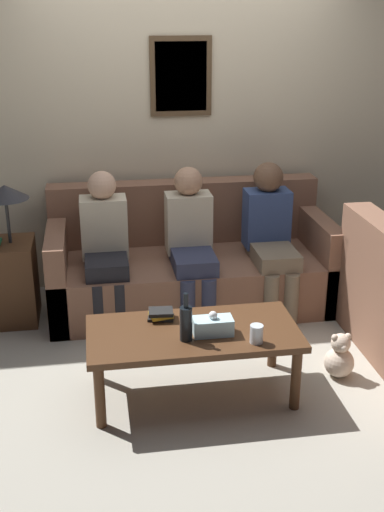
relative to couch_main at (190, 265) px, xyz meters
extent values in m
plane|color=#ADA899|center=(0.00, -0.56, -0.30)|extent=(16.00, 16.00, 0.00)
cube|color=beige|center=(0.00, 0.48, 1.00)|extent=(9.00, 0.06, 2.60)
cube|color=#4C3823|center=(0.00, 0.44, 1.40)|extent=(0.48, 0.02, 0.60)
cube|color=beige|center=(0.00, 0.43, 1.40)|extent=(0.40, 0.01, 0.52)
cube|color=brown|center=(0.00, -0.07, -0.10)|extent=(2.16, 0.93, 0.40)
cube|color=brown|center=(0.00, 0.30, 0.35)|extent=(2.16, 0.20, 0.50)
cube|color=brown|center=(-1.01, -0.07, 0.04)|extent=(0.14, 0.93, 0.68)
cube|color=brown|center=(1.01, -0.07, 0.04)|extent=(0.14, 0.93, 0.68)
cube|color=#4C2D19|center=(-0.18, -1.31, 0.11)|extent=(1.25, 0.60, 0.04)
cylinder|color=#4C2D19|center=(-0.75, -1.56, -0.11)|extent=(0.06, 0.06, 0.39)
cylinder|color=#4C2D19|center=(0.38, -1.56, -0.11)|extent=(0.06, 0.06, 0.39)
cylinder|color=#4C2D19|center=(-0.75, -1.07, -0.11)|extent=(0.06, 0.06, 0.39)
cylinder|color=#4C2D19|center=(0.38, -1.07, -0.11)|extent=(0.06, 0.06, 0.39)
cube|color=#4C2D19|center=(-1.38, -0.11, 0.00)|extent=(0.42, 0.42, 0.61)
cylinder|color=#262628|center=(-1.33, -0.11, 0.48)|extent=(0.02, 0.02, 0.35)
cone|color=#2D2D33|center=(-1.33, -0.11, 0.69)|extent=(0.33, 0.33, 0.10)
cylinder|color=black|center=(-0.24, -1.42, 0.23)|extent=(0.07, 0.07, 0.20)
cylinder|color=black|center=(-0.24, -1.42, 0.38)|extent=(0.03, 0.03, 0.09)
cylinder|color=silver|center=(0.15, -1.51, 0.18)|extent=(0.08, 0.08, 0.11)
cube|color=black|center=(-0.36, -1.14, 0.14)|extent=(0.17, 0.12, 0.02)
cube|color=gold|center=(-0.36, -1.14, 0.16)|extent=(0.15, 0.13, 0.02)
cube|color=black|center=(-0.36, -1.14, 0.18)|extent=(0.16, 0.13, 0.02)
cube|color=silver|center=(-0.08, -1.37, 0.18)|extent=(0.23, 0.12, 0.10)
sphere|color=white|center=(-0.08, -1.37, 0.25)|extent=(0.05, 0.05, 0.05)
cube|color=black|center=(-0.65, -0.28, 0.15)|extent=(0.31, 0.41, 0.14)
cylinder|color=black|center=(-0.73, -0.49, -0.10)|extent=(0.11, 0.11, 0.40)
cylinder|color=black|center=(-0.58, -0.49, -0.10)|extent=(0.11, 0.11, 0.40)
cube|color=beige|center=(-0.65, -0.07, 0.38)|extent=(0.34, 0.22, 0.45)
sphere|color=tan|center=(-0.65, -0.07, 0.70)|extent=(0.21, 0.21, 0.21)
cube|color=#2D334C|center=(-0.02, -0.29, 0.15)|extent=(0.31, 0.46, 0.14)
cylinder|color=#2D334C|center=(-0.10, -0.52, -0.10)|extent=(0.11, 0.11, 0.40)
cylinder|color=#2D334C|center=(0.06, -0.52, -0.10)|extent=(0.11, 0.11, 0.40)
cube|color=beige|center=(-0.02, -0.06, 0.37)|extent=(0.34, 0.22, 0.45)
sphere|color=tan|center=(-0.02, -0.06, 0.70)|extent=(0.21, 0.21, 0.21)
cube|color=#756651|center=(0.59, -0.29, 0.15)|extent=(0.31, 0.48, 0.14)
cylinder|color=#756651|center=(0.52, -0.53, -0.10)|extent=(0.11, 0.11, 0.40)
cylinder|color=#756651|center=(0.67, -0.53, -0.10)|extent=(0.11, 0.11, 0.40)
cube|color=#33477A|center=(0.59, -0.05, 0.37)|extent=(0.34, 0.22, 0.45)
sphere|color=brown|center=(0.59, -0.05, 0.70)|extent=(0.23, 0.23, 0.23)
sphere|color=beige|center=(0.77, -1.26, -0.21)|extent=(0.19, 0.19, 0.19)
sphere|color=beige|center=(0.77, -1.26, -0.07)|extent=(0.12, 0.12, 0.12)
sphere|color=beige|center=(0.72, -1.26, -0.03)|extent=(0.04, 0.04, 0.04)
sphere|color=beige|center=(0.81, -1.26, -0.03)|extent=(0.04, 0.04, 0.04)
sphere|color=#FFEAD1|center=(0.77, -1.31, -0.08)|extent=(0.05, 0.05, 0.05)
camera|label=1|loc=(-0.72, -4.61, 1.91)|focal=45.00mm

